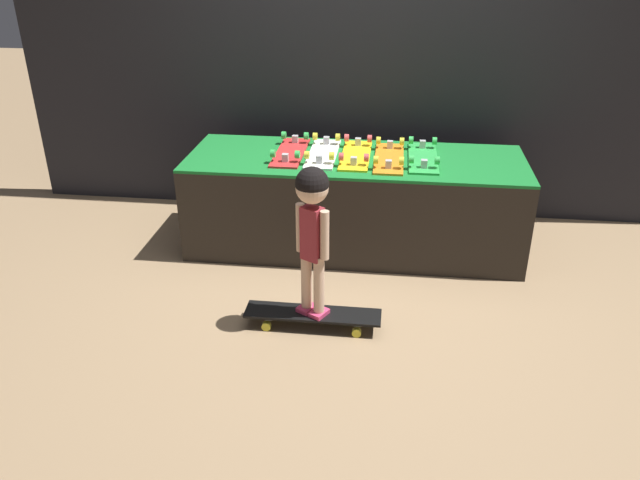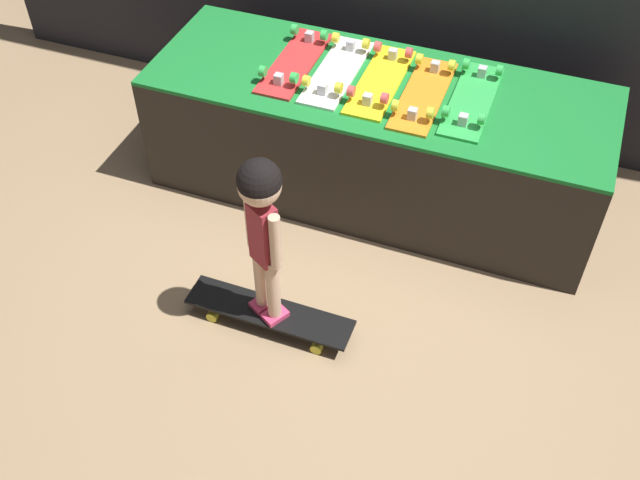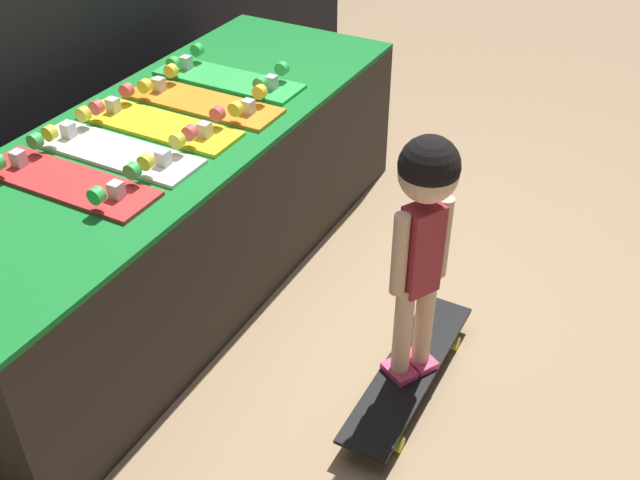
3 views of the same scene
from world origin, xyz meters
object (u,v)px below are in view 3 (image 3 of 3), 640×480
at_px(skateboard_yellow_on_rack, 158,122).
at_px(skateboard_on_floor, 409,372).
at_px(skateboard_green_on_rack, 228,77).
at_px(skateboard_orange_on_rack, 203,100).
at_px(child, 424,218).
at_px(skateboard_white_on_rack, 115,149).
at_px(skateboard_red_on_rack, 67,179).

distance_m(skateboard_yellow_on_rack, skateboard_on_floor, 1.24).
distance_m(skateboard_yellow_on_rack, skateboard_green_on_rack, 0.45).
relative_size(skateboard_orange_on_rack, skateboard_green_on_rack, 1.00).
bearing_deg(child, skateboard_white_on_rack, 122.96).
bearing_deg(skateboard_yellow_on_rack, skateboard_red_on_rack, 178.97).
distance_m(skateboard_white_on_rack, skateboard_orange_on_rack, 0.45).
xyz_separation_m(skateboard_on_floor, child, (-0.00, 0.00, 0.62)).
height_order(skateboard_red_on_rack, skateboard_white_on_rack, same).
bearing_deg(skateboard_white_on_rack, skateboard_orange_on_rack, -5.13).
height_order(skateboard_on_floor, child, child).
height_order(skateboard_orange_on_rack, skateboard_green_on_rack, same).
relative_size(skateboard_white_on_rack, skateboard_on_floor, 0.80).
bearing_deg(skateboard_yellow_on_rack, skateboard_orange_on_rack, -8.83).
height_order(skateboard_yellow_on_rack, skateboard_orange_on_rack, same).
bearing_deg(child, skateboard_on_floor, 29.10).
bearing_deg(child, skateboard_red_on_rack, 134.42).
height_order(skateboard_orange_on_rack, skateboard_on_floor, skateboard_orange_on_rack).
bearing_deg(skateboard_red_on_rack, skateboard_white_on_rack, -0.68).
bearing_deg(skateboard_white_on_rack, skateboard_green_on_rack, -0.26).
relative_size(skateboard_white_on_rack, child, 0.72).
relative_size(skateboard_red_on_rack, skateboard_white_on_rack, 1.00).
bearing_deg(skateboard_red_on_rack, child, -74.68).
distance_m(skateboard_white_on_rack, skateboard_green_on_rack, 0.67).
bearing_deg(child, skateboard_yellow_on_rack, 111.10).
bearing_deg(skateboard_on_floor, child, 180.00).
height_order(skateboard_red_on_rack, skateboard_yellow_on_rack, same).
relative_size(skateboard_orange_on_rack, child, 0.72).
relative_size(skateboard_red_on_rack, skateboard_yellow_on_rack, 1.00).
xyz_separation_m(skateboard_red_on_rack, skateboard_white_on_rack, (0.22, -0.00, 0.00)).
distance_m(skateboard_orange_on_rack, child, 1.11).
bearing_deg(skateboard_on_floor, skateboard_white_on_rack, 93.85).
bearing_deg(skateboard_white_on_rack, child, -86.15).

